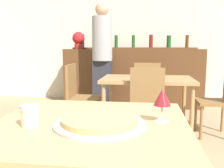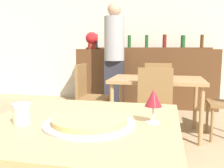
% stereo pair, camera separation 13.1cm
% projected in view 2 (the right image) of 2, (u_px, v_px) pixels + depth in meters
% --- Properties ---
extents(wall_back, '(8.00, 0.05, 2.80)m').
position_uv_depth(wall_back, '(148.00, 33.00, 5.15)').
color(wall_back, silver).
rests_on(wall_back, ground_plane).
extents(dining_table_near, '(0.91, 0.89, 0.76)m').
position_uv_depth(dining_table_near, '(82.00, 139.00, 1.19)').
color(dining_table_near, tan).
rests_on(dining_table_near, ground_plane).
extents(dining_table_far, '(1.15, 0.74, 0.72)m').
position_uv_depth(dining_table_far, '(157.00, 84.00, 3.16)').
color(dining_table_far, '#A87F51').
rests_on(dining_table_far, ground_plane).
extents(bar_counter, '(2.60, 0.56, 1.08)m').
position_uv_depth(bar_counter, '(145.00, 77.00, 4.79)').
color(bar_counter, brown).
rests_on(bar_counter, ground_plane).
extents(bar_back_shelf, '(2.39, 0.24, 0.30)m').
position_uv_depth(bar_back_shelf, '(146.00, 46.00, 4.84)').
color(bar_back_shelf, brown).
rests_on(bar_back_shelf, bar_counter).
extents(chair_far_side_front, '(0.40, 0.40, 0.89)m').
position_uv_depth(chair_far_side_front, '(154.00, 104.00, 2.66)').
color(chair_far_side_front, olive).
rests_on(chair_far_side_front, ground_plane).
extents(chair_far_side_back, '(0.40, 0.40, 0.89)m').
position_uv_depth(chair_far_side_back, '(158.00, 88.00, 3.70)').
color(chair_far_side_back, olive).
rests_on(chair_far_side_back, ground_plane).
extents(chair_far_side_left, '(0.40, 0.40, 0.89)m').
position_uv_depth(chair_far_side_left, '(88.00, 92.00, 3.37)').
color(chair_far_side_left, olive).
rests_on(chair_far_side_left, ground_plane).
extents(pizza_tray, '(0.41, 0.41, 0.04)m').
position_uv_depth(pizza_tray, '(90.00, 122.00, 1.11)').
color(pizza_tray, '#B7B7BC').
rests_on(pizza_tray, dining_table_near).
extents(cheese_shaker, '(0.08, 0.08, 0.10)m').
position_uv_depth(cheese_shaker, '(22.00, 114.00, 1.12)').
color(cheese_shaker, beige).
rests_on(cheese_shaker, dining_table_near).
extents(person_standing, '(0.34, 0.34, 1.86)m').
position_uv_depth(person_standing, '(114.00, 53.00, 4.26)').
color(person_standing, '#2D2D38').
rests_on(person_standing, ground_plane).
extents(wine_glass, '(0.08, 0.08, 0.16)m').
position_uv_depth(wine_glass, '(153.00, 99.00, 1.13)').
color(wine_glass, silver).
rests_on(wine_glass, dining_table_near).
extents(potted_plant, '(0.24, 0.24, 0.33)m').
position_uv_depth(potted_plant, '(92.00, 40.00, 4.86)').
color(potted_plant, maroon).
rests_on(potted_plant, bar_counter).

